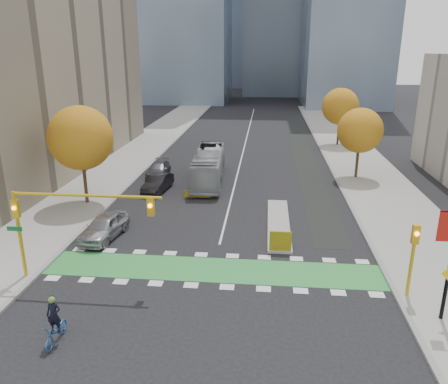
% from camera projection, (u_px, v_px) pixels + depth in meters
% --- Properties ---
extents(ground, '(300.00, 300.00, 0.00)m').
position_uv_depth(ground, '(210.00, 282.00, 24.41)').
color(ground, black).
rests_on(ground, ground).
extents(sidewalk_west, '(7.00, 120.00, 0.15)m').
position_uv_depth(sidewalk_west, '(104.00, 176.00, 44.56)').
color(sidewalk_west, gray).
rests_on(sidewalk_west, ground).
extents(sidewalk_east, '(7.00, 120.00, 0.15)m').
position_uv_depth(sidewalk_east, '(375.00, 184.00, 42.05)').
color(sidewalk_east, gray).
rests_on(sidewalk_east, ground).
extents(curb_west, '(0.30, 120.00, 0.16)m').
position_uv_depth(curb_west, '(137.00, 177.00, 44.23)').
color(curb_west, gray).
rests_on(curb_west, ground).
extents(curb_east, '(0.30, 120.00, 0.16)m').
position_uv_depth(curb_east, '(338.00, 183.00, 42.37)').
color(curb_east, gray).
rests_on(curb_east, ground).
extents(bike_crossing, '(20.00, 3.00, 0.01)m').
position_uv_depth(bike_crossing, '(213.00, 270.00, 25.83)').
color(bike_crossing, '#2D8B3B').
rests_on(bike_crossing, ground).
extents(centre_line, '(0.15, 70.00, 0.01)m').
position_uv_depth(centre_line, '(246.00, 141.00, 62.24)').
color(centre_line, silver).
rests_on(centre_line, ground).
extents(bike_lane_paint, '(2.50, 50.00, 0.01)m').
position_uv_depth(bike_lane_paint, '(304.00, 159.00, 52.08)').
color(bike_lane_paint, black).
rests_on(bike_lane_paint, ground).
extents(median_island, '(1.60, 10.00, 0.16)m').
position_uv_depth(median_island, '(279.00, 223.00, 32.53)').
color(median_island, gray).
rests_on(median_island, ground).
extents(hazard_board, '(1.40, 0.12, 1.30)m').
position_uv_depth(hazard_board, '(280.00, 241.00, 27.76)').
color(hazard_board, yellow).
rests_on(hazard_board, median_island).
extents(tree_west, '(5.20, 5.20, 8.22)m').
position_uv_depth(tree_west, '(81.00, 138.00, 35.13)').
color(tree_west, '#332114').
rests_on(tree_west, ground).
extents(tree_east_near, '(4.40, 4.40, 7.08)m').
position_uv_depth(tree_east_near, '(360.00, 131.00, 42.59)').
color(tree_east_near, '#332114').
rests_on(tree_east_near, ground).
extents(tree_east_far, '(4.80, 4.80, 7.65)m').
position_uv_depth(tree_east_far, '(340.00, 106.00, 57.56)').
color(tree_east_far, '#332114').
rests_on(tree_east_far, ground).
extents(traffic_signal_west, '(8.53, 0.56, 5.20)m').
position_uv_depth(traffic_signal_west, '(62.00, 213.00, 23.41)').
color(traffic_signal_west, '#BF9914').
rests_on(traffic_signal_west, ground).
extents(traffic_signal_east, '(0.35, 0.43, 4.10)m').
position_uv_depth(traffic_signal_east, '(413.00, 250.00, 22.10)').
color(traffic_signal_east, '#BF9914').
rests_on(traffic_signal_east, ground).
extents(cyclist, '(0.71, 1.99, 2.29)m').
position_uv_depth(cyclist, '(56.00, 327.00, 19.23)').
color(cyclist, '#2358A0').
rests_on(cyclist, ground).
extents(bus, '(3.22, 11.35, 3.13)m').
position_uv_depth(bus, '(209.00, 166.00, 42.61)').
color(bus, '#95999C').
rests_on(bus, ground).
extents(parked_car_a, '(2.58, 5.03, 1.64)m').
position_uv_depth(parked_car_a, '(104.00, 227.00, 29.96)').
color(parked_car_a, '#9E9FA4').
rests_on(parked_car_a, ground).
extents(parked_car_b, '(2.14, 4.81, 1.53)m').
position_uv_depth(parked_car_b, '(158.00, 183.00, 39.97)').
color(parked_car_b, black).
rests_on(parked_car_b, ground).
extents(parked_car_c, '(2.04, 4.80, 1.38)m').
position_uv_depth(parked_car_c, '(158.00, 169.00, 44.83)').
color(parked_car_c, '#545358').
rests_on(parked_car_c, ground).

